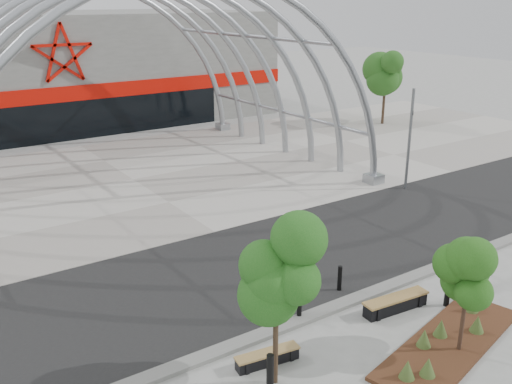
{
  "coord_description": "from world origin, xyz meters",
  "views": [
    {
      "loc": [
        -10.62,
        -11.66,
        9.1
      ],
      "look_at": [
        0.0,
        4.0,
        2.6
      ],
      "focal_mm": 40.0,
      "sensor_mm": 36.0,
      "label": 1
    }
  ],
  "objects_px": {
    "street_tree_0": "(276,275)",
    "bollard_2": "(340,278)",
    "street_tree_1": "(469,275)",
    "signal_pole": "(410,138)",
    "bench_1": "(395,304)",
    "bench_0": "(267,358)"
  },
  "relations": [
    {
      "from": "street_tree_0",
      "to": "bollard_2",
      "type": "relative_size",
      "value": 4.76
    },
    {
      "from": "street_tree_1",
      "to": "bollard_2",
      "type": "bearing_deg",
      "value": 94.64
    },
    {
      "from": "signal_pole",
      "to": "bench_1",
      "type": "xyz_separation_m",
      "value": [
        -9.23,
        -7.89,
        -2.38
      ]
    },
    {
      "from": "street_tree_0",
      "to": "bench_1",
      "type": "bearing_deg",
      "value": 7.96
    },
    {
      "from": "bench_0",
      "to": "bollard_2",
      "type": "height_order",
      "value": "bollard_2"
    },
    {
      "from": "street_tree_0",
      "to": "bench_0",
      "type": "xyz_separation_m",
      "value": [
        0.26,
        0.71,
        -2.79
      ]
    },
    {
      "from": "street_tree_1",
      "to": "street_tree_0",
      "type": "bearing_deg",
      "value": 159.93
    },
    {
      "from": "street_tree_0",
      "to": "bench_1",
      "type": "height_order",
      "value": "street_tree_0"
    },
    {
      "from": "bench_1",
      "to": "street_tree_1",
      "type": "bearing_deg",
      "value": -94.74
    },
    {
      "from": "street_tree_1",
      "to": "bench_1",
      "type": "distance_m",
      "value": 3.25
    },
    {
      "from": "street_tree_1",
      "to": "bench_0",
      "type": "distance_m",
      "value": 5.63
    },
    {
      "from": "bench_0",
      "to": "bench_1",
      "type": "distance_m",
      "value": 4.78
    },
    {
      "from": "bollard_2",
      "to": "signal_pole",
      "type": "bearing_deg",
      "value": 31.42
    },
    {
      "from": "bench_1",
      "to": "bollard_2",
      "type": "relative_size",
      "value": 2.62
    },
    {
      "from": "street_tree_0",
      "to": "street_tree_1",
      "type": "xyz_separation_m",
      "value": [
        4.84,
        -1.77,
        -0.64
      ]
    },
    {
      "from": "street_tree_1",
      "to": "bench_1",
      "type": "bearing_deg",
      "value": 85.26
    },
    {
      "from": "street_tree_1",
      "to": "bench_0",
      "type": "height_order",
      "value": "street_tree_1"
    },
    {
      "from": "bench_0",
      "to": "bench_1",
      "type": "xyz_separation_m",
      "value": [
        4.78,
        -0.0,
        0.05
      ]
    },
    {
      "from": "street_tree_1",
      "to": "bench_1",
      "type": "relative_size",
      "value": 1.42
    },
    {
      "from": "street_tree_0",
      "to": "bollard_2",
      "type": "bearing_deg",
      "value": 30.24
    },
    {
      "from": "street_tree_0",
      "to": "bench_1",
      "type": "xyz_separation_m",
      "value": [
        5.05,
        0.71,
        -2.75
      ]
    },
    {
      "from": "street_tree_0",
      "to": "street_tree_1",
      "type": "bearing_deg",
      "value": -20.07
    }
  ]
}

